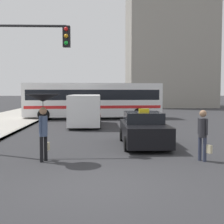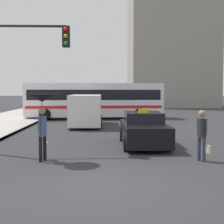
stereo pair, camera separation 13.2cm
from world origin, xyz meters
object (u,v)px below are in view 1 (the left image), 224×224
at_px(pedestrian_with_umbrella, 43,105).
at_px(pedestrian_man, 203,132).
at_px(taxi, 144,130).
at_px(city_bus, 93,99).
at_px(traffic_light, 11,58).
at_px(ambulance_van, 85,109).

bearing_deg(pedestrian_with_umbrella, pedestrian_man, -63.49).
bearing_deg(pedestrian_with_umbrella, taxi, -23.64).
height_order(city_bus, pedestrian_with_umbrella, city_bus).
bearing_deg(pedestrian_man, city_bus, 165.85).
xyz_separation_m(pedestrian_man, traffic_light, (-6.91, 1.97, 2.66)).
bearing_deg(pedestrian_with_umbrella, city_bus, 23.56).
xyz_separation_m(ambulance_van, city_bus, (0.39, 5.55, 0.51)).
bearing_deg(traffic_light, city_bus, 78.91).
relative_size(city_bus, pedestrian_with_umbrella, 5.15).
distance_m(taxi, traffic_light, 6.23).
height_order(taxi, traffic_light, traffic_light).
relative_size(taxi, traffic_light, 0.81).
bearing_deg(pedestrian_man, pedestrian_with_umbrella, -119.68).
bearing_deg(taxi, pedestrian_with_umbrella, 38.27).
height_order(pedestrian_man, traffic_light, traffic_light).
height_order(city_bus, pedestrian_man, city_bus).
height_order(taxi, pedestrian_with_umbrella, pedestrian_with_umbrella).
xyz_separation_m(ambulance_van, traffic_light, (-2.44, -8.90, 2.47)).
distance_m(city_bus, pedestrian_with_umbrella, 16.33).
distance_m(ambulance_van, traffic_light, 9.55).
bearing_deg(city_bus, pedestrian_with_umbrella, 170.96).
xyz_separation_m(taxi, ambulance_van, (-2.91, 7.72, 0.50)).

